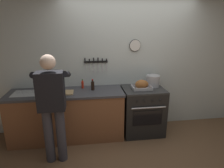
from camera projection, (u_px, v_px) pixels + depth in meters
name	position (u px, v px, depth m)	size (l,w,h in m)	color
ground_plane	(146.00, 167.00, 2.90)	(8.00, 8.00, 0.00)	brown
wall_back	(128.00, 64.00, 3.79)	(6.00, 0.13, 2.60)	silver
counter_block	(67.00, 115.00, 3.54)	(2.03, 0.65, 0.90)	brown
stove	(142.00, 110.00, 3.73)	(0.76, 0.67, 0.90)	black
person_cook	(52.00, 103.00, 2.79)	(0.51, 0.63, 1.66)	#383842
roasting_pan	(142.00, 85.00, 3.52)	(0.35, 0.26, 0.18)	#B7B7BC
stock_pot	(153.00, 81.00, 3.70)	(0.25, 0.25, 0.21)	#B7B7BC
cutting_board	(63.00, 93.00, 3.34)	(0.36, 0.24, 0.02)	tan
bottle_hot_sauce	(83.00, 85.00, 3.59)	(0.04, 0.04, 0.17)	red
bottle_cooking_oil	(52.00, 83.00, 3.56)	(0.07, 0.07, 0.26)	gold
bottle_soy_sauce	(93.00, 85.00, 3.49)	(0.06, 0.06, 0.20)	black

